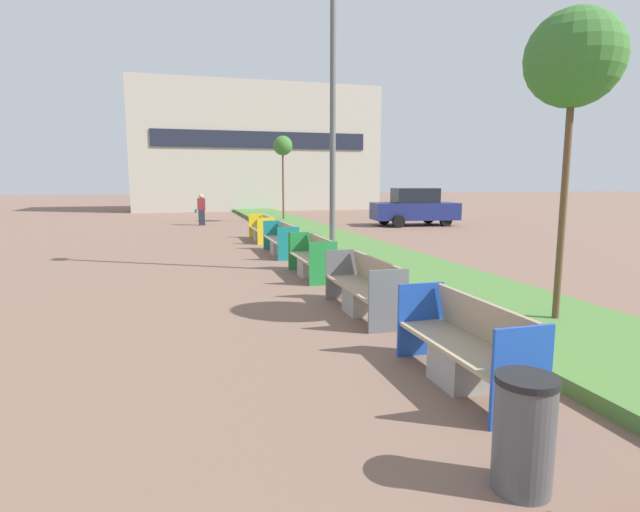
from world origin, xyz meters
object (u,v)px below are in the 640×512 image
object	(u,v)px
street_lamp_post	(333,100)
bench_teal_frame	(281,242)
bench_blue_frame	(465,352)
sapling_tree_near	(574,60)
sapling_tree_far	(283,147)
parked_car_distant	(415,207)
bench_yellow_frame	(262,231)
bench_green_frame	(312,261)
pedestrian_walking	(201,210)
bench_grey_frame	(364,291)
litter_bin	(524,433)

from	to	relation	value
street_lamp_post	bench_teal_frame	bearing A→B (deg)	100.53
bench_blue_frame	street_lamp_post	distance (m)	7.87
sapling_tree_near	sapling_tree_far	world-z (taller)	sapling_tree_near
sapling_tree_near	parked_car_distant	bearing A→B (deg)	70.43
bench_blue_frame	street_lamp_post	size ratio (longest dim) A/B	0.27
bench_blue_frame	bench_teal_frame	size ratio (longest dim) A/B	0.81
bench_yellow_frame	sapling_tree_far	bearing A→B (deg)	72.98
bench_green_frame	pedestrian_walking	distance (m)	14.79
pedestrian_walking	parked_car_distant	xyz separation A→B (m)	(10.26, -3.01, 0.13)
bench_grey_frame	sapling_tree_far	distance (m)	19.13
bench_grey_frame	bench_green_frame	bearing A→B (deg)	90.03
bench_yellow_frame	sapling_tree_far	distance (m)	9.06
street_lamp_post	parked_car_distant	distance (m)	14.03
sapling_tree_near	sapling_tree_far	size ratio (longest dim) A/B	1.00
bench_grey_frame	bench_yellow_frame	distance (m)	10.68
litter_bin	bench_grey_frame	bearing A→B (deg)	82.59
bench_blue_frame	pedestrian_walking	bearing A→B (deg)	95.09
bench_green_frame	sapling_tree_far	distance (m)	15.84
pedestrian_walking	bench_green_frame	bearing A→B (deg)	-82.67
bench_blue_frame	sapling_tree_far	world-z (taller)	sapling_tree_far
bench_blue_frame	parked_car_distant	bearing A→B (deg)	65.22
litter_bin	street_lamp_post	distance (m)	9.51
bench_teal_frame	bench_green_frame	bearing A→B (deg)	-90.06
litter_bin	sapling_tree_near	world-z (taller)	sapling_tree_near
pedestrian_walking	bench_blue_frame	bearing A→B (deg)	-84.91
bench_grey_frame	sapling_tree_far	world-z (taller)	sapling_tree_far
sapling_tree_far	parked_car_distant	world-z (taller)	sapling_tree_far
bench_blue_frame	sapling_tree_far	bearing A→B (deg)	83.61
sapling_tree_far	parked_car_distant	distance (m)	7.59
sapling_tree_near	parked_car_distant	xyz separation A→B (m)	(5.94, 16.71, -2.96)
bench_blue_frame	litter_bin	distance (m)	1.89
sapling_tree_far	bench_teal_frame	bearing A→B (deg)	-101.88
bench_teal_frame	pedestrian_walking	bearing A→B (deg)	99.76
bench_blue_frame	bench_grey_frame	distance (m)	3.10
bench_yellow_frame	litter_bin	xyz separation A→B (m)	(-0.63, -15.57, 0.06)
bench_blue_frame	litter_bin	size ratio (longest dim) A/B	2.34
bench_green_frame	pedestrian_walking	xyz separation A→B (m)	(-1.89, 14.66, 0.42)
bench_yellow_frame	litter_bin	size ratio (longest dim) A/B	2.60
bench_teal_frame	sapling_tree_near	world-z (taller)	sapling_tree_near
bench_blue_frame	bench_grey_frame	xyz separation A→B (m)	(0.00, 3.10, 0.01)
bench_grey_frame	bench_teal_frame	world-z (taller)	same
bench_green_frame	parked_car_distant	size ratio (longest dim) A/B	0.48
pedestrian_walking	parked_car_distant	distance (m)	10.69
bench_yellow_frame	sapling_tree_near	bearing A→B (deg)	-78.85
bench_blue_frame	sapling_tree_near	distance (m)	4.51
litter_bin	pedestrian_walking	bearing A→B (deg)	93.12
street_lamp_post	sapling_tree_far	size ratio (longest dim) A/B	1.62
sapling_tree_near	sapling_tree_far	distance (m)	20.29
bench_green_frame	bench_yellow_frame	size ratio (longest dim) A/B	0.95
bench_teal_frame	bench_blue_frame	bearing A→B (deg)	-90.03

